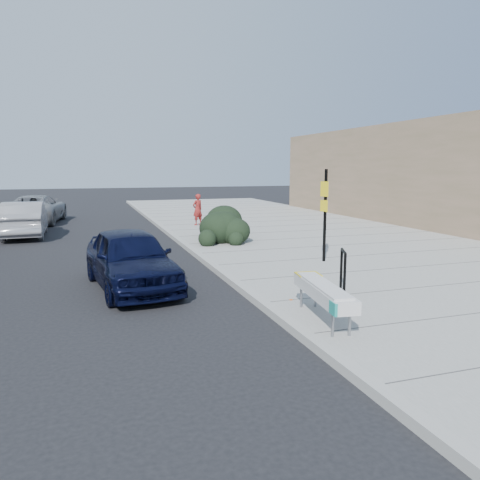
# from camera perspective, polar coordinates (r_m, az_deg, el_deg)

# --- Properties ---
(ground) EXTENTS (120.00, 120.00, 0.00)m
(ground) POSITION_cam_1_polar(r_m,az_deg,el_deg) (11.82, -0.50, -5.71)
(ground) COLOR black
(ground) RESTS_ON ground
(sidewalk_near) EXTENTS (11.20, 50.00, 0.15)m
(sidewalk_near) POSITION_cam_1_polar(r_m,az_deg,el_deg) (18.54, 11.28, -0.31)
(sidewalk_near) COLOR gray
(sidewalk_near) RESTS_ON ground
(curb_near) EXTENTS (0.22, 50.00, 0.17)m
(curb_near) POSITION_cam_1_polar(r_m,az_deg,el_deg) (16.52, -5.85, -1.26)
(curb_near) COLOR #9E9E99
(curb_near) RESTS_ON ground
(bench) EXTENTS (0.79, 2.30, 0.68)m
(bench) POSITION_cam_1_polar(r_m,az_deg,el_deg) (8.83, 10.14, -6.25)
(bench) COLOR gray
(bench) RESTS_ON sidewalk_near
(bike_rack) EXTENTS (0.30, 0.62, 0.97)m
(bike_rack) POSITION_cam_1_polar(r_m,az_deg,el_deg) (10.94, 12.46, -3.17)
(bike_rack) COLOR black
(bike_rack) RESTS_ON sidewalk_near
(sign_post) EXTENTS (0.14, 0.31, 2.77)m
(sign_post) POSITION_cam_1_polar(r_m,az_deg,el_deg) (14.22, 10.29, 3.64)
(sign_post) COLOR black
(sign_post) RESTS_ON sidewalk_near
(hedge) EXTENTS (2.40, 3.98, 1.40)m
(hedge) POSITION_cam_1_polar(r_m,az_deg,el_deg) (18.69, -2.75, 2.33)
(hedge) COLOR black
(hedge) RESTS_ON sidewalk_near
(sedan_navy) EXTENTS (2.31, 4.57, 1.49)m
(sedan_navy) POSITION_cam_1_polar(r_m,az_deg,el_deg) (11.85, -13.17, -2.21)
(sedan_navy) COLOR black
(sedan_navy) RESTS_ON ground
(wagon_silver) EXTENTS (1.70, 4.66, 1.53)m
(wagon_silver) POSITION_cam_1_polar(r_m,az_deg,el_deg) (22.21, -24.78, 2.33)
(wagon_silver) COLOR #A09FA4
(wagon_silver) RESTS_ON ground
(suv_silver) EXTENTS (3.14, 5.69, 1.51)m
(suv_silver) POSITION_cam_1_polar(r_m,az_deg,el_deg) (27.60, -23.58, 3.50)
(suv_silver) COLOR gray
(suv_silver) RESTS_ON ground
(pedestrian) EXTENTS (0.67, 0.58, 1.54)m
(pedestrian) POSITION_cam_1_polar(r_m,az_deg,el_deg) (23.15, -5.19, 3.73)
(pedestrian) COLOR maroon
(pedestrian) RESTS_ON sidewalk_near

